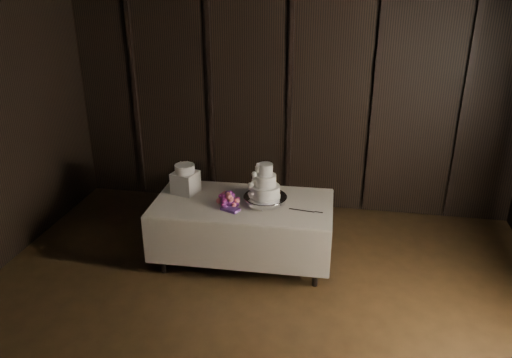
{
  "coord_description": "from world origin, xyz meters",
  "views": [
    {
      "loc": [
        0.75,
        -3.04,
        3.16
      ],
      "look_at": [
        -0.16,
        1.87,
        1.05
      ],
      "focal_mm": 35.0,
      "sensor_mm": 36.0,
      "label": 1
    }
  ],
  "objects_px": {
    "cake_stand": "(265,200)",
    "bouquet": "(228,200)",
    "display_table": "(243,229)",
    "wedding_cake": "(263,184)",
    "small_cake": "(185,169)",
    "box_pedestal": "(186,182)"
  },
  "relations": [
    {
      "from": "cake_stand",
      "to": "bouquet",
      "type": "bearing_deg",
      "value": -163.91
    },
    {
      "from": "cake_stand",
      "to": "bouquet",
      "type": "xyz_separation_m",
      "value": [
        -0.39,
        -0.11,
        0.02
      ]
    },
    {
      "from": "box_pedestal",
      "to": "cake_stand",
      "type": "bearing_deg",
      "value": -8.05
    },
    {
      "from": "bouquet",
      "to": "small_cake",
      "type": "xyz_separation_m",
      "value": [
        -0.56,
        0.25,
        0.23
      ]
    },
    {
      "from": "wedding_cake",
      "to": "display_table",
      "type": "bearing_deg",
      "value": 159.47
    },
    {
      "from": "wedding_cake",
      "to": "box_pedestal",
      "type": "height_order",
      "value": "wedding_cake"
    },
    {
      "from": "wedding_cake",
      "to": "box_pedestal",
      "type": "bearing_deg",
      "value": 153.63
    },
    {
      "from": "display_table",
      "to": "wedding_cake",
      "type": "relative_size",
      "value": 5.29
    },
    {
      "from": "cake_stand",
      "to": "small_cake",
      "type": "height_order",
      "value": "small_cake"
    },
    {
      "from": "display_table",
      "to": "wedding_cake",
      "type": "bearing_deg",
      "value": -5.08
    },
    {
      "from": "wedding_cake",
      "to": "bouquet",
      "type": "distance_m",
      "value": 0.41
    },
    {
      "from": "bouquet",
      "to": "small_cake",
      "type": "distance_m",
      "value": 0.66
    },
    {
      "from": "display_table",
      "to": "wedding_cake",
      "type": "distance_m",
      "value": 0.63
    },
    {
      "from": "bouquet",
      "to": "display_table",
      "type": "bearing_deg",
      "value": 38.46
    },
    {
      "from": "cake_stand",
      "to": "small_cake",
      "type": "xyz_separation_m",
      "value": [
        -0.96,
        0.14,
        0.25
      ]
    },
    {
      "from": "display_table",
      "to": "cake_stand",
      "type": "relative_size",
      "value": 4.17
    },
    {
      "from": "cake_stand",
      "to": "bouquet",
      "type": "relative_size",
      "value": 1.19
    },
    {
      "from": "cake_stand",
      "to": "small_cake",
      "type": "relative_size",
      "value": 2.12
    },
    {
      "from": "display_table",
      "to": "box_pedestal",
      "type": "height_order",
      "value": "box_pedestal"
    },
    {
      "from": "wedding_cake",
      "to": "box_pedestal",
      "type": "xyz_separation_m",
      "value": [
        -0.93,
        0.15,
        -0.12
      ]
    },
    {
      "from": "display_table",
      "to": "wedding_cake",
      "type": "height_order",
      "value": "wedding_cake"
    },
    {
      "from": "cake_stand",
      "to": "box_pedestal",
      "type": "distance_m",
      "value": 0.97
    }
  ]
}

